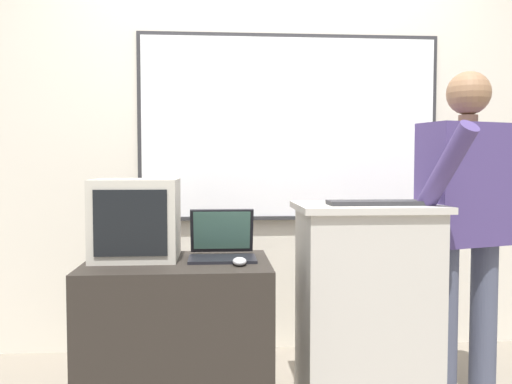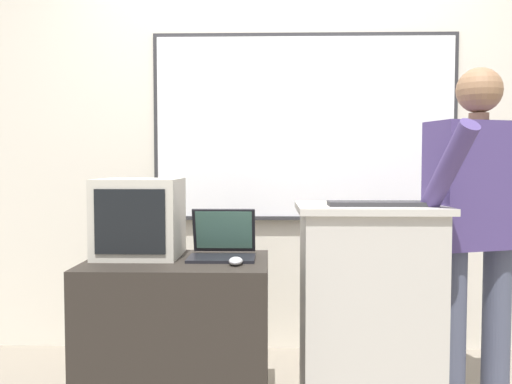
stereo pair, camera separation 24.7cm
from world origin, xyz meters
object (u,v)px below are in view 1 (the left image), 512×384
lectern_podium (366,308)px  wireless_keyboard (375,203)px  laptop (222,243)px  computer_mouse_by_laptop (240,261)px  crt_monitor (136,219)px  person_presenter (467,212)px  side_desk (178,342)px

lectern_podium → wireless_keyboard: 0.50m
laptop → computer_mouse_by_laptop: size_ratio=3.04×
crt_monitor → person_presenter: bearing=0.8°
side_desk → laptop: bearing=21.6°
side_desk → wireless_keyboard: 1.09m
wireless_keyboard → crt_monitor: bearing=174.4°
person_presenter → computer_mouse_by_laptop: person_presenter is taller
computer_mouse_by_laptop → laptop: bearing=110.4°
wireless_keyboard → computer_mouse_by_laptop: 0.67m
lectern_podium → laptop: lectern_podium is taller
person_presenter → laptop: bearing=163.7°
side_desk → laptop: 0.49m
lectern_podium → laptop: size_ratio=3.25×
wireless_keyboard → crt_monitor: crt_monitor is taller
person_presenter → computer_mouse_by_laptop: bearing=173.7°
lectern_podium → person_presenter: person_presenter is taller
person_presenter → computer_mouse_by_laptop: 1.15m
lectern_podium → computer_mouse_by_laptop: lectern_podium is taller
laptop → side_desk: bearing=-158.4°
laptop → crt_monitor: crt_monitor is taller
side_desk → person_presenter: size_ratio=0.51×
laptop → computer_mouse_by_laptop: laptop is taller
side_desk → computer_mouse_by_laptop: 0.49m
wireless_keyboard → computer_mouse_by_laptop: wireless_keyboard is taller
side_desk → person_presenter: 1.50m
side_desk → crt_monitor: bearing=155.5°
laptop → wireless_keyboard: wireless_keyboard is taller
person_presenter → crt_monitor: person_presenter is taller
side_desk → person_presenter: bearing=4.5°
person_presenter → laptop: 1.19m
wireless_keyboard → computer_mouse_by_laptop: size_ratio=4.24×
wireless_keyboard → computer_mouse_by_laptop: bearing=-171.1°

